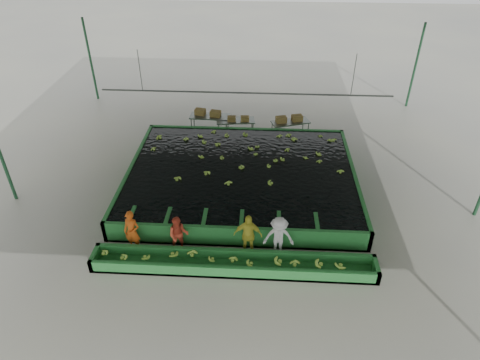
# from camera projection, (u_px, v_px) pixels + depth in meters

# --- Properties ---
(ground) EXTENTS (80.00, 80.00, 0.00)m
(ground) POSITION_uv_depth(u_px,v_px,m) (239.00, 206.00, 18.07)
(ground) COLOR gray
(ground) RESTS_ON ground
(shed_roof) EXTENTS (20.00, 22.00, 0.04)m
(shed_roof) POSITION_uv_depth(u_px,v_px,m) (239.00, 95.00, 15.25)
(shed_roof) COLOR gray
(shed_roof) RESTS_ON shed_posts
(shed_posts) EXTENTS (20.00, 22.00, 5.00)m
(shed_posts) POSITION_uv_depth(u_px,v_px,m) (239.00, 155.00, 16.66)
(shed_posts) COLOR #215232
(shed_posts) RESTS_ON ground
(flotation_tank) EXTENTS (10.00, 8.00, 0.90)m
(flotation_tank) POSITION_uv_depth(u_px,v_px,m) (241.00, 178.00, 19.05)
(flotation_tank) COLOR #226D2D
(flotation_tank) RESTS_ON ground
(tank_water) EXTENTS (9.70, 7.70, 0.00)m
(tank_water) POSITION_uv_depth(u_px,v_px,m) (241.00, 170.00, 18.83)
(tank_water) COLOR black
(tank_water) RESTS_ON flotation_tank
(sorting_trough) EXTENTS (10.00, 1.00, 0.50)m
(sorting_trough) POSITION_uv_depth(u_px,v_px,m) (233.00, 263.00, 14.96)
(sorting_trough) COLOR #226D2D
(sorting_trough) RESTS_ON ground
(cableway_rail) EXTENTS (0.08, 0.08, 14.00)m
(cableway_rail) POSITION_uv_depth(u_px,v_px,m) (245.00, 93.00, 20.50)
(cableway_rail) COLOR #59605B
(cableway_rail) RESTS_ON shed_roof
(rail_hanger_left) EXTENTS (0.04, 0.04, 2.00)m
(rail_hanger_left) POSITION_uv_depth(u_px,v_px,m) (140.00, 71.00, 20.18)
(rail_hanger_left) COLOR #59605B
(rail_hanger_left) RESTS_ON shed_roof
(rail_hanger_right) EXTENTS (0.04, 0.04, 2.00)m
(rail_hanger_right) POSITION_uv_depth(u_px,v_px,m) (354.00, 75.00, 19.70)
(rail_hanger_right) COLOR #59605B
(rail_hanger_right) RESTS_ON shed_roof
(worker_a) EXTENTS (0.69, 0.53, 1.69)m
(worker_a) POSITION_uv_depth(u_px,v_px,m) (132.00, 231.00, 15.46)
(worker_a) COLOR #CC5113
(worker_a) RESTS_ON ground
(worker_b) EXTENTS (0.80, 0.65, 1.53)m
(worker_b) POSITION_uv_depth(u_px,v_px,m) (179.00, 235.00, 15.42)
(worker_b) COLOR #C54027
(worker_b) RESTS_ON ground
(worker_c) EXTENTS (1.04, 0.45, 1.76)m
(worker_c) POSITION_uv_depth(u_px,v_px,m) (248.00, 235.00, 15.24)
(worker_c) COLOR gold
(worker_c) RESTS_ON ground
(worker_d) EXTENTS (1.10, 0.64, 1.69)m
(worker_d) POSITION_uv_depth(u_px,v_px,m) (279.00, 237.00, 15.21)
(worker_d) COLOR silver
(worker_d) RESTS_ON ground
(packing_table_left) EXTENTS (2.16, 0.94, 0.96)m
(packing_table_left) POSITION_uv_depth(u_px,v_px,m) (210.00, 124.00, 23.35)
(packing_table_left) COLOR #59605B
(packing_table_left) RESTS_ON ground
(packing_table_mid) EXTENTS (2.10, 1.03, 0.92)m
(packing_table_mid) POSITION_uv_depth(u_px,v_px,m) (236.00, 128.00, 23.01)
(packing_table_mid) COLOR #59605B
(packing_table_mid) RESTS_ON ground
(packing_table_right) EXTENTS (2.15, 1.41, 0.91)m
(packing_table_right) POSITION_uv_depth(u_px,v_px,m) (290.00, 129.00, 22.88)
(packing_table_right) COLOR #59605B
(packing_table_right) RESTS_ON ground
(box_stack_left) EXTENTS (1.47, 0.69, 0.31)m
(box_stack_left) POSITION_uv_depth(u_px,v_px,m) (208.00, 115.00, 23.12)
(box_stack_left) COLOR brown
(box_stack_left) RESTS_ON packing_table_left
(box_stack_mid) EXTENTS (1.16, 0.39, 0.25)m
(box_stack_mid) POSITION_uv_depth(u_px,v_px,m) (238.00, 121.00, 22.68)
(box_stack_mid) COLOR brown
(box_stack_mid) RESTS_ON packing_table_mid
(box_stack_right) EXTENTS (1.47, 0.76, 0.31)m
(box_stack_right) POSITION_uv_depth(u_px,v_px,m) (289.00, 121.00, 22.64)
(box_stack_right) COLOR brown
(box_stack_right) RESTS_ON packing_table_right
(floating_bananas) EXTENTS (8.33, 5.68, 0.11)m
(floating_bananas) POSITION_uv_depth(u_px,v_px,m) (242.00, 161.00, 19.49)
(floating_bananas) COLOR #98C942
(floating_bananas) RESTS_ON tank_water
(trough_bananas) EXTENTS (9.33, 0.62, 0.12)m
(trough_bananas) POSITION_uv_depth(u_px,v_px,m) (233.00, 260.00, 14.87)
(trough_bananas) COLOR #98C942
(trough_bananas) RESTS_ON sorting_trough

